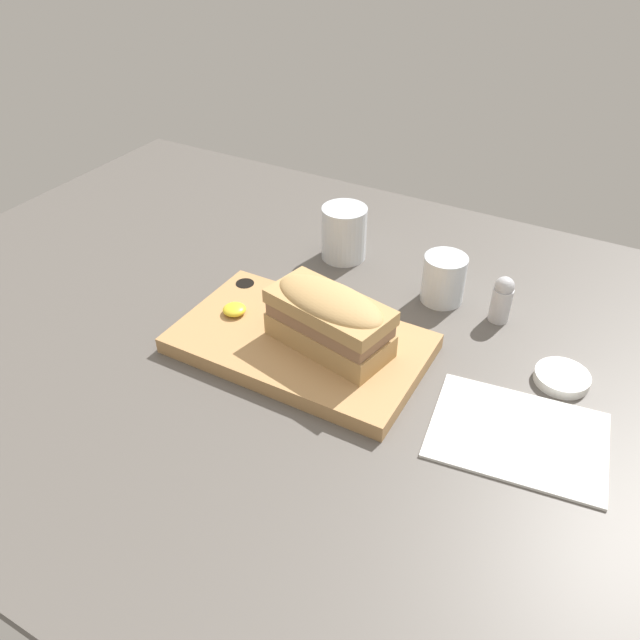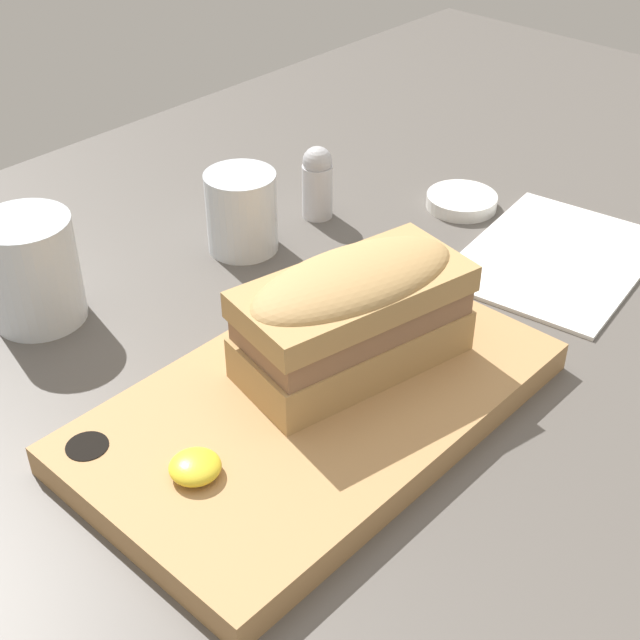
# 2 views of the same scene
# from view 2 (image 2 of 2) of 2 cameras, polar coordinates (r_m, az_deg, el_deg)

# --- Properties ---
(dining_table) EXTENTS (1.66, 1.03, 0.02)m
(dining_table) POSITION_cam_2_polar(r_m,az_deg,el_deg) (0.75, 2.35, -2.27)
(dining_table) COLOR #56514C
(dining_table) RESTS_ON ground
(serving_board) EXTENTS (0.36, 0.21, 0.02)m
(serving_board) POSITION_cam_2_polar(r_m,az_deg,el_deg) (0.66, -0.27, -5.47)
(serving_board) COLOR tan
(serving_board) RESTS_ON dining_table
(sandwich) EXTENTS (0.19, 0.12, 0.09)m
(sandwich) POSITION_cam_2_polar(r_m,az_deg,el_deg) (0.65, 2.14, 0.60)
(sandwich) COLOR tan
(sandwich) RESTS_ON serving_board
(mustard_dollop) EXTENTS (0.03, 0.03, 0.01)m
(mustard_dollop) POSITION_cam_2_polar(r_m,az_deg,el_deg) (0.59, -8.00, -9.29)
(mustard_dollop) COLOR yellow
(mustard_dollop) RESTS_ON serving_board
(water_glass) EXTENTS (0.08, 0.08, 0.10)m
(water_glass) POSITION_cam_2_polar(r_m,az_deg,el_deg) (0.79, -17.87, 2.65)
(water_glass) COLOR silver
(water_glass) RESTS_ON dining_table
(wine_glass) EXTENTS (0.07, 0.07, 0.08)m
(wine_glass) POSITION_cam_2_polar(r_m,az_deg,el_deg) (0.86, -5.03, 6.63)
(wine_glass) COLOR silver
(wine_glass) RESTS_ON dining_table
(napkin) EXTENTS (0.23, 0.18, 0.00)m
(napkin) POSITION_cam_2_polar(r_m,az_deg,el_deg) (0.88, 14.86, 3.87)
(napkin) COLOR white
(napkin) RESTS_ON dining_table
(salt_shaker) EXTENTS (0.03, 0.03, 0.08)m
(salt_shaker) POSITION_cam_2_polar(r_m,az_deg,el_deg) (0.91, -0.17, 8.85)
(salt_shaker) COLOR silver
(salt_shaker) RESTS_ON dining_table
(condiment_dish) EXTENTS (0.07, 0.07, 0.01)m
(condiment_dish) POSITION_cam_2_polar(r_m,az_deg,el_deg) (0.95, 9.05, 7.52)
(condiment_dish) COLOR white
(condiment_dish) RESTS_ON dining_table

